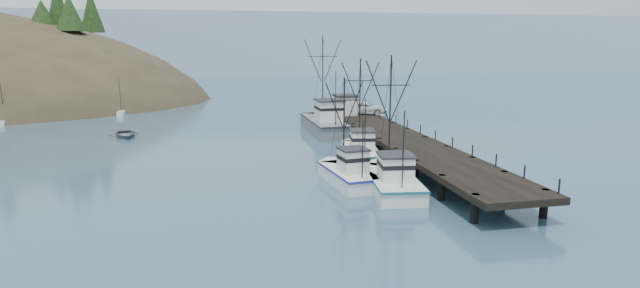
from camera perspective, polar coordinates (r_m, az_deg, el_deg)
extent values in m
plane|color=#30526A|center=(35.17, -2.81, -8.11)|extent=(400.00, 400.00, 0.00)
cube|color=black|center=(53.32, 9.37, 0.47)|extent=(6.00, 44.00, 0.50)
cylinder|color=black|center=(34.88, 17.26, -7.06)|extent=(0.56, 0.56, 2.00)
cylinder|color=black|center=(37.63, 24.24, -6.22)|extent=(0.56, 0.56, 2.00)
cylinder|color=black|center=(39.10, 13.72, -4.87)|extent=(0.56, 0.56, 2.00)
cylinder|color=black|center=(41.57, 20.22, -4.28)|extent=(0.56, 0.56, 2.00)
cylinder|color=black|center=(43.49, 10.89, -3.10)|extent=(0.56, 0.56, 2.00)
cylinder|color=black|center=(45.72, 16.92, -2.68)|extent=(0.56, 0.56, 2.00)
cylinder|color=black|center=(48.00, 8.60, -1.65)|extent=(0.56, 0.56, 2.00)
cylinder|color=black|center=(50.03, 14.19, -1.33)|extent=(0.56, 0.56, 2.00)
cylinder|color=black|center=(52.59, 6.70, -0.44)|extent=(0.56, 0.56, 2.00)
cylinder|color=black|center=(54.46, 11.90, -0.20)|extent=(0.56, 0.56, 2.00)
cylinder|color=black|center=(57.26, 5.12, 0.56)|extent=(0.56, 0.56, 2.00)
cylinder|color=black|center=(58.97, 9.96, 0.75)|extent=(0.56, 0.56, 2.00)
cylinder|color=black|center=(61.98, 3.77, 1.42)|extent=(0.56, 0.56, 2.00)
cylinder|color=black|center=(63.56, 8.29, 1.57)|extent=(0.56, 0.56, 2.00)
cylinder|color=black|center=(66.73, 2.61, 2.15)|extent=(0.56, 0.56, 2.00)
cylinder|color=black|center=(68.21, 6.85, 2.28)|extent=(0.56, 0.56, 2.00)
cylinder|color=black|center=(71.53, 1.61, 2.78)|extent=(0.56, 0.56, 2.00)
cylinder|color=black|center=(72.91, 5.59, 2.90)|extent=(0.56, 0.56, 2.00)
cube|color=beige|center=(95.19, -32.08, 3.45)|extent=(4.00, 5.00, 2.80)
cube|color=beige|center=(99.57, -28.76, 4.06)|extent=(4.00, 5.00, 2.80)
cube|color=#9EB2C6|center=(203.65, -7.71, 8.03)|extent=(360.00, 40.00, 26.00)
cube|color=silver|center=(220.83, -21.17, 7.63)|extent=(180.00, 25.00, 18.00)
cube|color=white|center=(87.19, -32.33, 2.11)|extent=(1.00, 3.50, 0.90)
cylinder|color=black|center=(86.86, -32.53, 3.99)|extent=(0.08, 0.08, 6.00)
cube|color=white|center=(93.33, -29.71, 2.88)|extent=(1.00, 3.50, 0.90)
cylinder|color=black|center=(93.01, -29.88, 4.65)|extent=(0.08, 0.08, 6.00)
cube|color=white|center=(89.17, -21.73, 3.24)|extent=(1.00, 3.50, 0.90)
cylinder|color=black|center=(88.85, -21.87, 5.09)|extent=(0.08, 0.08, 6.00)
cube|color=white|center=(96.33, -26.09, 3.44)|extent=(1.00, 3.50, 0.90)
cylinder|color=black|center=(96.03, -26.24, 5.15)|extent=(0.08, 0.08, 6.00)
cube|color=white|center=(95.84, -22.06, 3.74)|extent=(1.00, 3.50, 0.90)
cylinder|color=black|center=(95.54, -22.19, 5.46)|extent=(0.08, 0.08, 6.00)
cube|color=white|center=(41.04, 8.19, -4.68)|extent=(4.72, 9.45, 1.60)
cube|color=white|center=(45.32, 6.97, -3.10)|extent=(3.51, 3.51, 1.60)
cube|color=#1B586F|center=(40.86, 8.22, -3.73)|extent=(4.82, 9.69, 0.18)
cube|color=silver|center=(39.50, 8.62, -2.70)|extent=(2.79, 2.86, 1.90)
cube|color=#26262B|center=(39.26, 8.66, -1.24)|extent=(3.03, 3.12, 0.16)
cylinder|color=black|center=(41.21, 8.00, 3.36)|extent=(0.14, 0.14, 9.59)
cylinder|color=black|center=(36.86, 9.50, -0.67)|extent=(0.10, 0.10, 5.75)
cube|color=white|center=(42.62, 3.27, -3.97)|extent=(3.89, 7.72, 1.60)
cube|color=white|center=(45.95, 1.51, -2.81)|extent=(2.96, 2.96, 1.60)
cube|color=#202094|center=(42.44, 3.28, -3.06)|extent=(3.97, 7.91, 0.18)
cube|color=silver|center=(41.34, 3.80, -1.96)|extent=(2.33, 2.33, 1.90)
cube|color=#26262B|center=(41.11, 3.82, -0.56)|extent=(2.53, 2.54, 0.16)
cylinder|color=black|center=(42.67, 2.76, 2.44)|extent=(0.14, 0.14, 7.68)
cylinder|color=black|center=(39.34, 4.90, -0.64)|extent=(0.10, 0.10, 4.61)
cube|color=white|center=(51.45, 4.65, -1.30)|extent=(4.60, 8.85, 1.60)
cube|color=white|center=(55.54, 4.13, -0.34)|extent=(3.20, 3.20, 1.60)
cube|color=navy|center=(51.30, 4.66, -0.53)|extent=(4.70, 9.08, 0.18)
cube|color=silver|center=(50.04, 4.83, 0.38)|extent=(2.63, 2.72, 1.90)
cube|color=#26262B|center=(49.85, 4.85, 1.55)|extent=(2.86, 2.97, 0.16)
cylinder|color=black|center=(51.82, 4.57, 4.75)|extent=(0.14, 0.14, 9.01)
cylinder|color=black|center=(47.62, 5.19, 1.96)|extent=(0.10, 0.10, 5.40)
cube|color=slate|center=(66.96, 0.70, 1.98)|extent=(4.74, 13.19, 2.20)
cube|color=slate|center=(73.28, -0.49, 2.80)|extent=(4.56, 4.56, 2.20)
cube|color=black|center=(66.80, 0.70, 2.82)|extent=(4.83, 13.53, 0.18)
cube|color=silver|center=(64.98, 1.05, 3.83)|extent=(3.24, 3.75, 2.60)
cube|color=#26262B|center=(64.81, 1.05, 5.03)|extent=(3.52, 4.09, 0.16)
cylinder|color=black|center=(68.16, 0.31, 7.69)|extent=(0.14, 0.14, 10.89)
cylinder|color=black|center=(61.51, 1.80, 5.24)|extent=(0.10, 0.10, 6.54)
cube|color=silver|center=(69.56, 2.89, 4.40)|extent=(2.80, 3.00, 2.50)
cube|color=#26262B|center=(69.41, 2.90, 5.55)|extent=(3.00, 3.20, 0.30)
imported|color=silver|center=(70.44, 5.25, 4.12)|extent=(6.65, 4.84, 1.68)
imported|color=slate|center=(68.55, -21.37, 0.77)|extent=(4.91, 5.93, 1.06)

